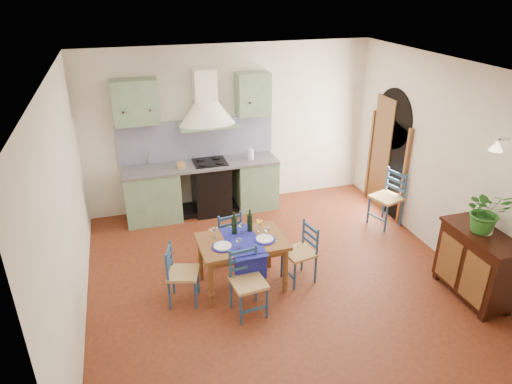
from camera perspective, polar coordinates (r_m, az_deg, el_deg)
floor at (r=6.42m, az=2.61°, el=-10.51°), size 5.00×5.00×0.00m
back_wall at (r=7.79m, az=-6.11°, el=4.83°), size 5.00×0.96×2.80m
right_wall at (r=7.13m, az=21.38°, el=3.71°), size 0.26×5.00×2.80m
left_wall at (r=5.48m, az=-22.63°, el=-2.23°), size 0.04×5.00×2.80m
ceiling at (r=5.29m, az=3.22°, el=14.96°), size 5.00×5.00×0.01m
dining_table at (r=5.90m, az=-1.72°, el=-6.70°), size 1.13×0.85×1.02m
chair_near at (r=5.58m, az=-1.06°, el=-11.18°), size 0.43×0.43×0.84m
chair_far at (r=6.54m, az=-3.68°, el=-5.33°), size 0.44×0.44×0.82m
chair_left at (r=5.83m, az=-9.39°, el=-10.05°), size 0.46×0.46×0.80m
chair_right at (r=6.16m, az=5.65°, el=-7.53°), size 0.45×0.45×0.82m
chair_spare at (r=7.77m, az=16.17°, el=-0.69°), size 0.55×0.55×0.93m
sideboard at (r=6.41m, az=25.89°, el=-7.94°), size 0.50×1.05×0.94m
potted_plant at (r=6.12m, az=26.88°, el=-2.15°), size 0.62×0.58×0.56m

